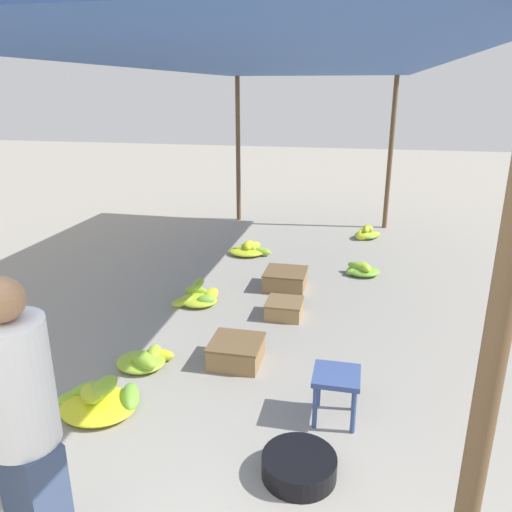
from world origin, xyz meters
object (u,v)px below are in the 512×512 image
(stool, at_px, (336,382))
(banana_pile_left_1, at_px, (145,359))
(vendor_foreground, at_px, (23,426))
(banana_pile_left_0, at_px, (199,297))
(banana_pile_left_3, at_px, (100,400))
(crate_far, at_px, (285,279))
(crate_mid, at_px, (236,352))
(banana_pile_right_0, at_px, (366,233))
(banana_pile_right_1, at_px, (362,269))
(crate_near, at_px, (284,308))
(banana_pile_left_2, at_px, (249,250))
(basin_black, at_px, (299,466))

(stool, bearing_deg, banana_pile_left_1, 167.13)
(vendor_foreground, relative_size, banana_pile_left_0, 2.73)
(banana_pile_left_3, distance_m, crate_far, 2.92)
(banana_pile_left_0, relative_size, crate_mid, 1.26)
(stool, distance_m, banana_pile_right_0, 4.87)
(banana_pile_left_0, relative_size, crate_far, 1.14)
(banana_pile_right_1, bearing_deg, crate_near, -118.55)
(vendor_foreground, xyz_separation_m, banana_pile_left_0, (-0.24, 3.29, -0.74))
(banana_pile_left_1, bearing_deg, banana_pile_right_1, 56.14)
(banana_pile_left_1, height_order, crate_near, banana_pile_left_1)
(banana_pile_left_0, distance_m, banana_pile_left_3, 2.06)
(vendor_foreground, xyz_separation_m, banana_pile_left_3, (-0.36, 1.23, -0.74))
(banana_pile_left_0, xyz_separation_m, crate_far, (0.89, 0.68, 0.03))
(crate_near, bearing_deg, banana_pile_right_1, 61.45)
(banana_pile_left_3, xyz_separation_m, crate_far, (1.00, 2.74, 0.03))
(banana_pile_right_0, distance_m, crate_mid, 4.39)
(banana_pile_left_2, bearing_deg, banana_pile_left_1, -93.40)
(stool, relative_size, banana_pile_left_0, 0.67)
(stool, bearing_deg, crate_far, 107.13)
(stool, bearing_deg, banana_pile_left_0, 132.62)
(banana_pile_left_1, relative_size, banana_pile_left_3, 0.66)
(basin_black, bearing_deg, banana_pile_left_2, 107.01)
(banana_pile_left_0, bearing_deg, banana_pile_left_2, 85.27)
(basin_black, height_order, crate_mid, crate_mid)
(banana_pile_left_2, height_order, banana_pile_right_1, banana_pile_left_2)
(crate_near, bearing_deg, vendor_foreground, -103.57)
(banana_pile_left_1, xyz_separation_m, crate_near, (1.04, 1.28, 0.02))
(banana_pile_left_3, bearing_deg, crate_mid, 46.25)
(stool, distance_m, crate_far, 2.60)
(banana_pile_left_0, relative_size, banana_pile_left_2, 0.90)
(banana_pile_left_1, bearing_deg, stool, -12.87)
(banana_pile_left_1, height_order, banana_pile_left_2, banana_pile_left_2)
(banana_pile_left_2, height_order, banana_pile_left_3, banana_pile_left_3)
(basin_black, xyz_separation_m, banana_pile_right_0, (0.38, 5.50, 0.02))
(banana_pile_left_3, distance_m, banana_pile_right_1, 3.90)
(vendor_foreground, height_order, crate_mid, vendor_foreground)
(stool, relative_size, crate_near, 1.00)
(vendor_foreground, xyz_separation_m, stool, (1.41, 1.49, -0.51))
(banana_pile_left_2, bearing_deg, crate_far, -58.25)
(banana_pile_left_0, xyz_separation_m, banana_pile_left_2, (0.15, 1.87, -0.01))
(crate_far, bearing_deg, crate_mid, -94.68)
(stool, bearing_deg, banana_pile_left_2, 112.24)
(vendor_foreground, distance_m, banana_pile_left_3, 1.47)
(crate_near, bearing_deg, stool, -68.73)
(stool, distance_m, crate_near, 1.80)
(banana_pile_left_3, bearing_deg, stool, 8.59)
(stool, height_order, banana_pile_left_1, stool)
(banana_pile_left_2, distance_m, banana_pile_right_1, 1.73)
(banana_pile_right_0, bearing_deg, crate_far, -111.93)
(vendor_foreground, bearing_deg, banana_pile_left_2, 90.97)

